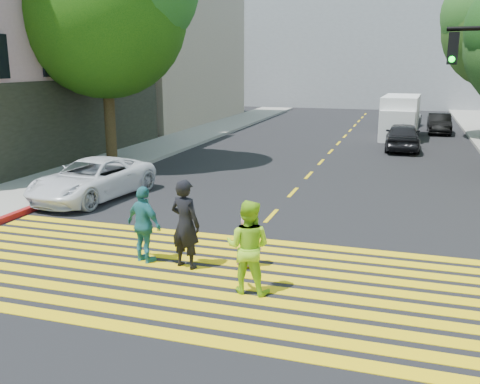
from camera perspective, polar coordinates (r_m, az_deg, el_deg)
The scene contains 17 objects.
ground at distance 10.04m, azimuth -5.25°, elevation -11.69°, with size 120.00×120.00×0.00m, color black.
sidewalk_left at distance 32.93m, azimuth -4.22°, elevation 6.23°, with size 3.00×40.00×0.15m, color gray.
curb_red at distance 18.25m, azimuth -18.14°, elevation -0.39°, with size 0.20×8.00×0.16m, color maroon.
crosswalk at distance 11.12m, azimuth -2.70°, elevation -9.01°, with size 13.40×5.30×0.01m.
lane_line at distance 31.35m, azimuth 10.80°, elevation 5.52°, with size 0.12×34.40×0.01m.
building_left_tan at distance 41.29m, azimuth -11.20°, elevation 14.35°, with size 12.00×16.00×10.00m, color tan.
backdrop_block at distance 56.49m, azimuth 14.31°, elevation 14.94°, with size 30.00×8.00×12.00m, color gray.
tree_left at distance 23.35m, azimuth -14.12°, elevation 18.81°, with size 7.78×7.20×9.73m.
pedestrian_man at distance 11.35m, azimuth -5.86°, elevation -3.44°, with size 0.71×0.46×1.93m, color black.
pedestrian_woman at distance 10.12m, azimuth 0.87°, elevation -5.88°, with size 0.88×0.69×1.81m, color #9ADD20.
pedestrian_child at distance 11.43m, azimuth 0.79°, elevation -5.19°, with size 0.58×0.38×1.19m, color #DD96C3.
pedestrian_extra at distance 11.82m, azimuth -10.18°, elevation -3.46°, with size 1.00×0.42×1.71m, color teal.
white_sedan at distance 17.84m, azimuth -15.47°, elevation 1.34°, with size 2.12×4.61×1.28m, color white.
dark_car_near at distance 28.12m, azimuth 16.96°, elevation 5.71°, with size 1.66×4.14×1.41m, color black.
silver_car at distance 38.46m, azimuth 17.00°, elevation 7.70°, with size 2.01×4.95×1.44m, color #B0B0B0.
dark_car_parked at distance 35.77m, azimuth 20.47°, elevation 6.87°, with size 1.30×3.74×1.23m, color black.
white_van at distance 32.68m, azimuth 16.69°, elevation 7.55°, with size 2.19×5.25×2.43m.
Camera 1 is at (3.57, -8.35, 4.28)m, focal length 40.00 mm.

